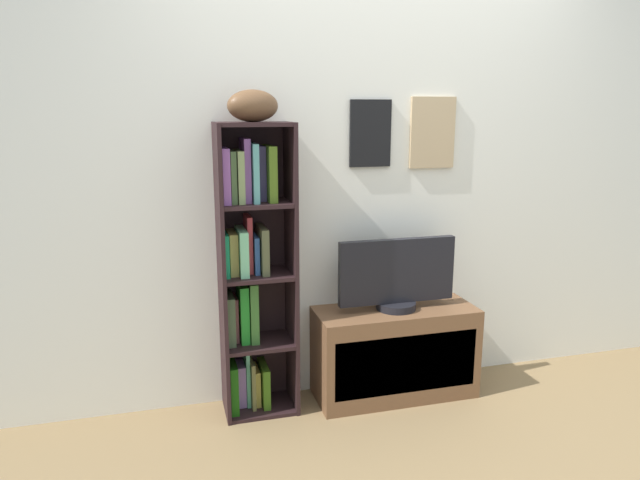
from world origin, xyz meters
The scene contains 5 objects.
back_wall centered at (0.00, 1.13, 1.20)m, with size 4.80×0.08×2.41m.
bookshelf centered at (-0.70, 0.99, 0.78)m, with size 0.39×0.28×1.54m.
football centered at (-0.67, 0.96, 1.61)m, with size 0.28×0.16×0.16m, color brown.
tv_stand centered at (0.09, 0.92, 0.26)m, with size 0.90×0.35×0.51m.
television centered at (0.09, 0.92, 0.71)m, with size 0.66×0.22×0.40m.
Camera 1 is at (-1.13, -1.93, 1.60)m, focal length 32.69 mm.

